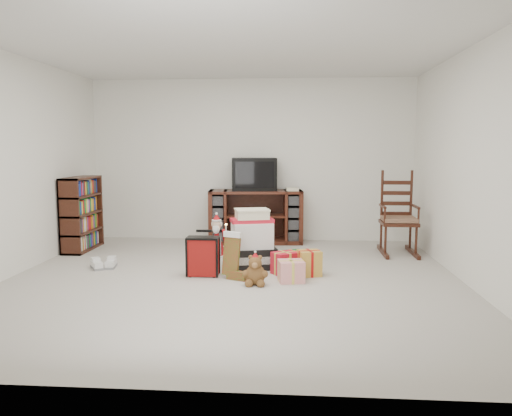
{
  "coord_description": "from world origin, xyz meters",
  "views": [
    {
      "loc": [
        0.65,
        -5.28,
        1.44
      ],
      "look_at": [
        0.21,
        0.6,
        0.73
      ],
      "focal_mm": 35.0,
      "sensor_mm": 36.0,
      "label": 1
    }
  ],
  "objects_px": {
    "tv_stand": "(256,216)",
    "red_suitcase": "(203,256)",
    "mrs_claus_figurine": "(217,240)",
    "gift_cluster": "(291,263)",
    "rocking_chair": "(398,224)",
    "gift_pile": "(252,243)",
    "bookshelf": "(82,215)",
    "sneaker_pair": "(104,264)",
    "teddy_bear": "(255,272)",
    "santa_figurine": "(259,241)",
    "crt_television": "(254,174)"
  },
  "relations": [
    {
      "from": "tv_stand",
      "to": "red_suitcase",
      "type": "xyz_separation_m",
      "value": [
        -0.44,
        -2.04,
        -0.18
      ]
    },
    {
      "from": "mrs_claus_figurine",
      "to": "gift_cluster",
      "type": "relative_size",
      "value": 0.71
    },
    {
      "from": "mrs_claus_figurine",
      "to": "rocking_chair",
      "type": "bearing_deg",
      "value": 10.35
    },
    {
      "from": "tv_stand",
      "to": "gift_pile",
      "type": "relative_size",
      "value": 2.07
    },
    {
      "from": "tv_stand",
      "to": "bookshelf",
      "type": "distance_m",
      "value": 2.52
    },
    {
      "from": "bookshelf",
      "to": "sneaker_pair",
      "type": "xyz_separation_m",
      "value": [
        0.71,
        -1.06,
        -0.45
      ]
    },
    {
      "from": "rocking_chair",
      "to": "tv_stand",
      "type": "bearing_deg",
      "value": 163.66
    },
    {
      "from": "gift_pile",
      "to": "sneaker_pair",
      "type": "xyz_separation_m",
      "value": [
        -1.78,
        -0.17,
        -0.26
      ]
    },
    {
      "from": "teddy_bear",
      "to": "santa_figurine",
      "type": "xyz_separation_m",
      "value": [
        -0.04,
        1.23,
        0.1
      ]
    },
    {
      "from": "rocking_chair",
      "to": "red_suitcase",
      "type": "distance_m",
      "value": 2.84
    },
    {
      "from": "sneaker_pair",
      "to": "gift_cluster",
      "type": "distance_m",
      "value": 2.26
    },
    {
      "from": "tv_stand",
      "to": "teddy_bear",
      "type": "distance_m",
      "value": 2.39
    },
    {
      "from": "bookshelf",
      "to": "crt_television",
      "type": "height_order",
      "value": "crt_television"
    },
    {
      "from": "rocking_chair",
      "to": "gift_cluster",
      "type": "bearing_deg",
      "value": -138.28
    },
    {
      "from": "gift_pile",
      "to": "teddy_bear",
      "type": "height_order",
      "value": "gift_pile"
    },
    {
      "from": "sneaker_pair",
      "to": "crt_television",
      "type": "distance_m",
      "value": 2.65
    },
    {
      "from": "bookshelf",
      "to": "rocking_chair",
      "type": "distance_m",
      "value": 4.42
    },
    {
      "from": "rocking_chair",
      "to": "teddy_bear",
      "type": "height_order",
      "value": "rocking_chair"
    },
    {
      "from": "tv_stand",
      "to": "bookshelf",
      "type": "relative_size",
      "value": 1.39
    },
    {
      "from": "mrs_claus_figurine",
      "to": "crt_television",
      "type": "distance_m",
      "value": 1.42
    },
    {
      "from": "santa_figurine",
      "to": "crt_television",
      "type": "relative_size",
      "value": 0.88
    },
    {
      "from": "bookshelf",
      "to": "santa_figurine",
      "type": "distance_m",
      "value": 2.6
    },
    {
      "from": "mrs_claus_figurine",
      "to": "gift_pile",
      "type": "bearing_deg",
      "value": -46.81
    },
    {
      "from": "rocking_chair",
      "to": "crt_television",
      "type": "relative_size",
      "value": 1.64
    },
    {
      "from": "bookshelf",
      "to": "gift_cluster",
      "type": "xyz_separation_m",
      "value": [
        2.97,
        -1.17,
        -0.38
      ]
    },
    {
      "from": "mrs_claus_figurine",
      "to": "crt_television",
      "type": "relative_size",
      "value": 0.81
    },
    {
      "from": "bookshelf",
      "to": "gift_pile",
      "type": "bearing_deg",
      "value": -19.8
    },
    {
      "from": "red_suitcase",
      "to": "gift_cluster",
      "type": "height_order",
      "value": "red_suitcase"
    },
    {
      "from": "rocking_chair",
      "to": "gift_pile",
      "type": "height_order",
      "value": "rocking_chair"
    },
    {
      "from": "bookshelf",
      "to": "mrs_claus_figurine",
      "type": "distance_m",
      "value": 2.03
    },
    {
      "from": "gift_pile",
      "to": "red_suitcase",
      "type": "bearing_deg",
      "value": -154.93
    },
    {
      "from": "tv_stand",
      "to": "sneaker_pair",
      "type": "xyz_separation_m",
      "value": [
        -1.7,
        -1.77,
        -0.36
      ]
    },
    {
      "from": "tv_stand",
      "to": "mrs_claus_figurine",
      "type": "relative_size",
      "value": 2.48
    },
    {
      "from": "rocking_chair",
      "to": "bookshelf",
      "type": "bearing_deg",
      "value": -178.07
    },
    {
      "from": "gift_pile",
      "to": "santa_figurine",
      "type": "bearing_deg",
      "value": 68.44
    },
    {
      "from": "gift_pile",
      "to": "red_suitcase",
      "type": "relative_size",
      "value": 1.34
    },
    {
      "from": "sneaker_pair",
      "to": "red_suitcase",
      "type": "bearing_deg",
      "value": -36.07
    },
    {
      "from": "teddy_bear",
      "to": "santa_figurine",
      "type": "bearing_deg",
      "value": 91.88
    },
    {
      "from": "tv_stand",
      "to": "teddy_bear",
      "type": "bearing_deg",
      "value": -90.69
    },
    {
      "from": "gift_pile",
      "to": "sneaker_pair",
      "type": "distance_m",
      "value": 1.81
    },
    {
      "from": "tv_stand",
      "to": "santa_figurine",
      "type": "bearing_deg",
      "value": -88.14
    },
    {
      "from": "tv_stand",
      "to": "rocking_chair",
      "type": "bearing_deg",
      "value": -21.95
    },
    {
      "from": "sneaker_pair",
      "to": "tv_stand",
      "type": "bearing_deg",
      "value": 22.01
    },
    {
      "from": "gift_cluster",
      "to": "teddy_bear",
      "type": "bearing_deg",
      "value": -127.65
    },
    {
      "from": "santa_figurine",
      "to": "gift_cluster",
      "type": "distance_m",
      "value": 0.86
    },
    {
      "from": "gift_pile",
      "to": "teddy_bear",
      "type": "xyz_separation_m",
      "value": [
        0.1,
        -0.76,
        -0.17
      ]
    },
    {
      "from": "rocking_chair",
      "to": "mrs_claus_figurine",
      "type": "distance_m",
      "value": 2.49
    },
    {
      "from": "crt_television",
      "to": "santa_figurine",
      "type": "bearing_deg",
      "value": -89.02
    },
    {
      "from": "rocking_chair",
      "to": "red_suitcase",
      "type": "bearing_deg",
      "value": -149.08
    },
    {
      "from": "tv_stand",
      "to": "bookshelf",
      "type": "xyz_separation_m",
      "value": [
        -2.42,
        -0.71,
        0.1
      ]
    }
  ]
}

